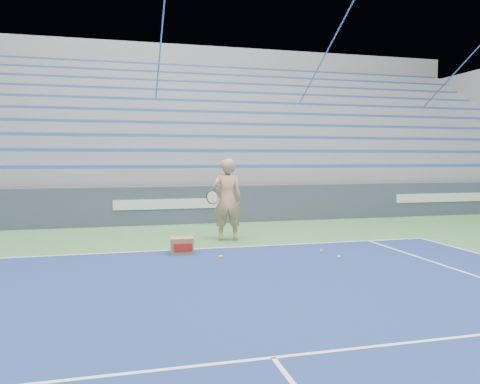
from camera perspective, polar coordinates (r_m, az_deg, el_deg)
name	(u,v)px	position (r m, az deg, el deg)	size (l,w,h in m)	color
sponsor_barrier	(170,205)	(13.68, -8.50, -1.60)	(30.00, 0.32, 1.10)	#3A4358
bleachers	(155,147)	(19.32, -10.28, 5.37)	(31.00, 9.15, 7.30)	gray
tennis_player	(227,200)	(10.80, -1.59, -0.93)	(0.97, 0.88, 1.89)	tan
ball_box	(182,246)	(9.36, -7.08, -6.55)	(0.47, 0.38, 0.33)	#936E47
tennis_ball_0	(321,251)	(9.59, 9.88, -7.12)	(0.07, 0.07, 0.07)	#C3F031
tennis_ball_1	(339,257)	(9.10, 11.96, -7.77)	(0.07, 0.07, 0.07)	#C3F031
tennis_ball_2	(220,257)	(8.92, -2.45, -7.92)	(0.07, 0.07, 0.07)	#C3F031
tennis_ball_3	(221,257)	(8.94, -2.31, -7.89)	(0.07, 0.07, 0.07)	#C3F031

